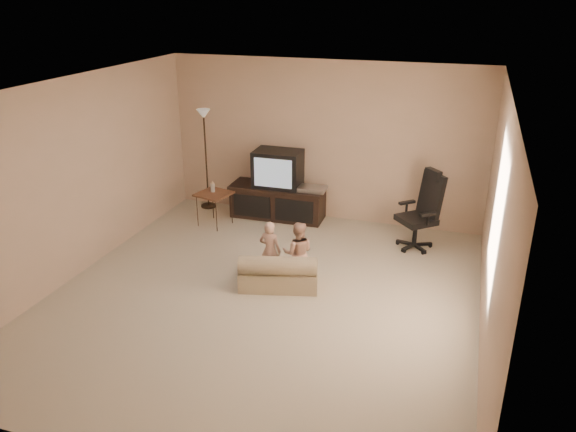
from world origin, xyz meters
name	(u,v)px	position (x,y,z in m)	size (l,w,h in m)	color
floor	(263,297)	(0.00, 0.00, 0.00)	(5.50, 5.50, 0.00)	beige
room_shell	(261,178)	(0.00, 0.00, 1.52)	(5.50, 5.50, 5.50)	white
tv_stand	(278,190)	(-0.67, 2.49, 0.46)	(1.57, 0.60, 1.11)	black
office_chair	(420,220)	(1.63, 2.03, 0.41)	(0.75, 0.75, 1.15)	black
side_table	(214,194)	(-1.51, 1.87, 0.51)	(0.58, 0.58, 0.72)	brown
floor_lamp	(205,137)	(-1.95, 2.55, 1.22)	(0.26, 0.26, 1.67)	#2F2114
child_sofa	(279,273)	(0.10, 0.30, 0.19)	(1.07, 0.77, 0.47)	tan
toddler_left	(270,251)	(-0.07, 0.47, 0.40)	(0.29, 0.21, 0.79)	tan
toddler_right	(298,253)	(0.29, 0.50, 0.41)	(0.40, 0.22, 0.82)	tan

